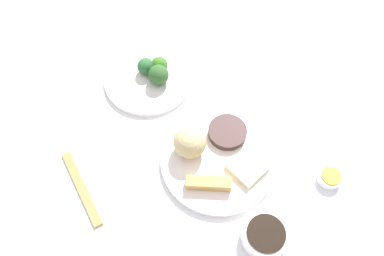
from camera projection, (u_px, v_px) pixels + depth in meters
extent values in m
cube|color=white|center=(202.00, 169.00, 0.88)|extent=(2.20, 2.20, 0.02)
cylinder|color=white|center=(218.00, 160.00, 0.87)|extent=(0.27, 0.27, 0.02)
sphere|color=tan|center=(190.00, 142.00, 0.84)|extent=(0.08, 0.08, 0.08)
cube|color=tan|center=(209.00, 183.00, 0.82)|extent=(0.07, 0.10, 0.03)
cube|color=beige|center=(247.00, 167.00, 0.85)|extent=(0.09, 0.09, 0.01)
cylinder|color=#3F2927|center=(227.00, 132.00, 0.89)|extent=(0.09, 0.09, 0.02)
cylinder|color=white|center=(148.00, 79.00, 0.99)|extent=(0.23, 0.23, 0.01)
sphere|color=#2D6231|center=(146.00, 66.00, 0.98)|extent=(0.05, 0.05, 0.05)
sphere|color=#2F5928|center=(158.00, 75.00, 0.96)|extent=(0.05, 0.05, 0.05)
sphere|color=#3A7223|center=(159.00, 65.00, 0.98)|extent=(0.04, 0.04, 0.04)
cylinder|color=white|center=(265.00, 236.00, 0.77)|extent=(0.10, 0.10, 0.04)
cylinder|color=black|center=(266.00, 233.00, 0.76)|extent=(0.08, 0.08, 0.00)
cylinder|color=white|center=(330.00, 178.00, 0.85)|extent=(0.05, 0.05, 0.02)
cylinder|color=gold|center=(331.00, 176.00, 0.84)|extent=(0.05, 0.05, 0.00)
cube|color=#AA8449|center=(82.00, 188.00, 0.84)|extent=(0.12, 0.18, 0.01)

